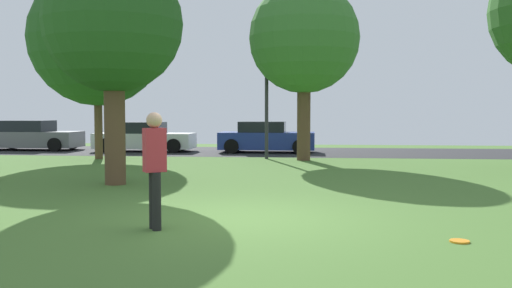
{
  "coord_description": "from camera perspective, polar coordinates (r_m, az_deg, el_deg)",
  "views": [
    {
      "loc": [
        1.2,
        -9.19,
        1.79
      ],
      "look_at": [
        0.0,
        2.28,
        1.14
      ],
      "focal_mm": 38.59,
      "sensor_mm": 36.0,
      "label": 1
    }
  ],
  "objects": [
    {
      "name": "oak_tree_center",
      "position": [
        14.33,
        -14.57,
        11.86
      ],
      "size": [
        3.43,
        3.43,
        5.73
      ],
      "color": "brown",
      "rests_on": "ground_plane"
    },
    {
      "name": "parked_car_grey",
      "position": [
        28.65,
        -22.26,
        0.73
      ],
      "size": [
        4.52,
        2.09,
        1.43
      ],
      "color": "slate",
      "rests_on": "ground_plane"
    },
    {
      "name": "birch_tree_lone",
      "position": [
        22.42,
        -16.15,
        10.4
      ],
      "size": [
        5.16,
        5.16,
        7.22
      ],
      "color": "brown",
      "rests_on": "ground_plane"
    },
    {
      "name": "parked_car_white",
      "position": [
        26.07,
        -11.55,
        0.62
      ],
      "size": [
        4.54,
        1.94,
        1.36
      ],
      "color": "white",
      "rests_on": "ground_plane"
    },
    {
      "name": "oak_tree_left",
      "position": [
        21.0,
        5.01,
        10.83
      ],
      "size": [
        4.15,
        4.15,
        6.68
      ],
      "color": "brown",
      "rests_on": "ground_plane"
    },
    {
      "name": "ground_plane",
      "position": [
        9.44,
        -1.45,
        -7.7
      ],
      "size": [
        44.0,
        44.0,
        0.0
      ],
      "primitive_type": "plane",
      "color": "#47702D"
    },
    {
      "name": "parked_car_blue",
      "position": [
        24.94,
        1.06,
        0.62
      ],
      "size": [
        4.28,
        2.03,
        1.4
      ],
      "color": "#233893",
      "rests_on": "ground_plane"
    },
    {
      "name": "street_lamp_post",
      "position": [
        21.48,
        1.1,
        4.47
      ],
      "size": [
        0.14,
        0.14,
        4.5
      ],
      "primitive_type": "cylinder",
      "color": "#2D2D33",
      "rests_on": "ground_plane"
    },
    {
      "name": "person_catcher",
      "position": [
        8.55,
        -10.46,
        -2.06
      ],
      "size": [
        0.39,
        0.36,
        1.8
      ],
      "rotation": [
        0.0,
        0.0,
        -2.56
      ],
      "color": "black",
      "rests_on": "ground_plane"
    },
    {
      "name": "frisbee_disc",
      "position": [
        8.25,
        20.35,
        -9.43
      ],
      "size": [
        0.27,
        0.27,
        0.03
      ],
      "primitive_type": "cylinder",
      "color": "orange",
      "rests_on": "ground_plane"
    },
    {
      "name": "road_strip",
      "position": [
        25.29,
        3.24,
        -0.82
      ],
      "size": [
        44.0,
        6.4,
        0.01
      ],
      "primitive_type": "cube",
      "color": "#28282B",
      "rests_on": "ground_plane"
    }
  ]
}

